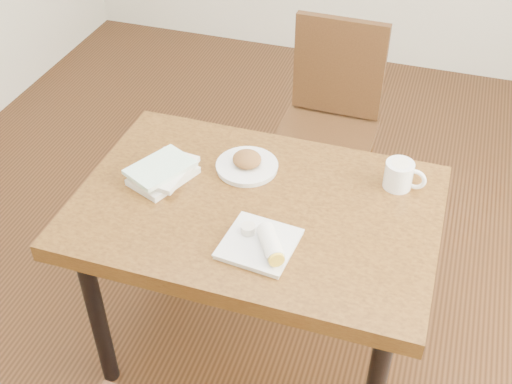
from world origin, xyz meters
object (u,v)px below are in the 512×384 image
(coffee_mug, at_px, (400,175))
(plate_burrito, at_px, (263,243))
(chair_far, at_px, (330,115))
(plate_scone, at_px, (247,164))
(book_stack, at_px, (164,172))
(table, at_px, (256,224))

(coffee_mug, distance_m, plate_burrito, 0.54)
(chair_far, height_order, plate_scone, chair_far)
(chair_far, height_order, book_stack, chair_far)
(chair_far, relative_size, plate_scone, 4.45)
(book_stack, bearing_deg, plate_burrito, -27.52)
(table, height_order, book_stack, book_stack)
(table, relative_size, book_stack, 4.57)
(chair_far, distance_m, book_stack, 0.98)
(coffee_mug, height_order, plate_burrito, coffee_mug)
(coffee_mug, bearing_deg, plate_scone, -172.80)
(plate_scone, xyz_separation_m, plate_burrito, (0.17, -0.35, 0.00))
(plate_burrito, bearing_deg, coffee_mug, 50.92)
(table, relative_size, coffee_mug, 8.34)
(book_stack, bearing_deg, plate_scone, 29.00)
(plate_burrito, relative_size, book_stack, 0.90)
(plate_scone, distance_m, plate_burrito, 0.39)
(table, bearing_deg, plate_scone, 117.46)
(coffee_mug, relative_size, plate_burrito, 0.61)
(table, distance_m, chair_far, 0.90)
(plate_scone, xyz_separation_m, book_stack, (-0.25, -0.14, 0.01))
(chair_far, distance_m, plate_burrito, 1.11)
(coffee_mug, relative_size, book_stack, 0.55)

